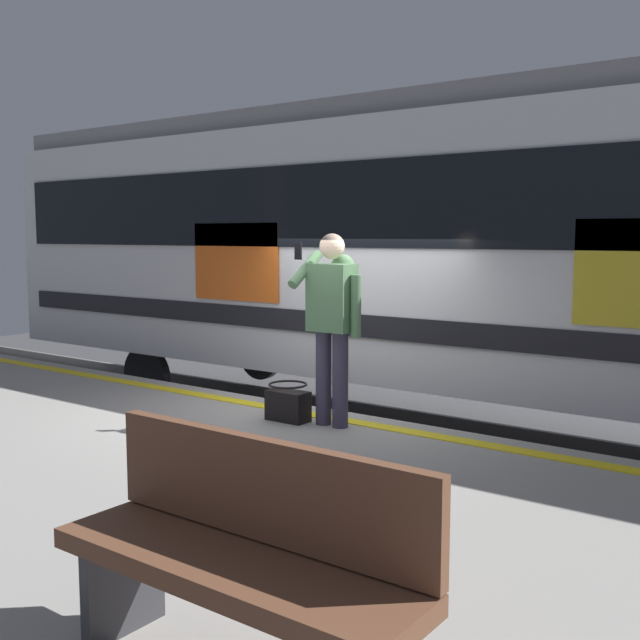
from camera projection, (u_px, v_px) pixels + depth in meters
ground_plane at (315, 492)px, 7.57m from camera, size 26.63×26.63×0.00m
platform at (120, 522)px, 5.61m from camera, size 17.75×4.78×0.87m
safety_line at (296, 412)px, 7.23m from camera, size 17.40×0.16×0.01m
track_rail_near at (398, 447)px, 8.85m from camera, size 23.08×0.08×0.16m
track_rail_far at (454, 423)px, 9.99m from camera, size 23.08×0.08×0.16m
train_carriage at (473, 241)px, 8.82m from camera, size 13.34×3.05×3.85m
passenger at (333, 313)px, 6.61m from camera, size 0.57×0.55×1.69m
handbag at (288, 404)px, 6.88m from camera, size 0.39×0.35×0.34m
bench at (243, 552)px, 2.86m from camera, size 1.56×0.44×0.90m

